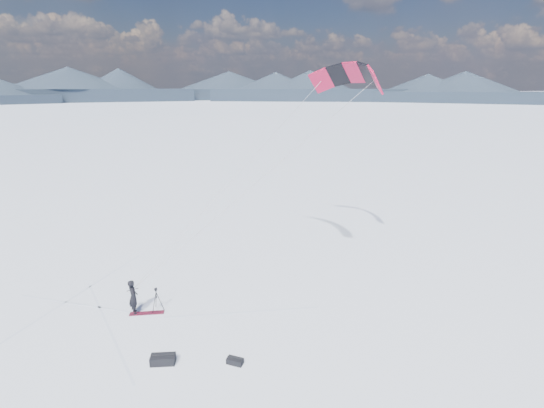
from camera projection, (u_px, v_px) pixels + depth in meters
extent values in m
plane|color=white|center=(147.00, 329.00, 17.99)|extent=(1800.00, 1800.00, 0.00)
cube|color=black|center=(468.00, 97.00, 288.11)|extent=(147.80, 124.57, 6.58)
cone|color=black|center=(469.00, 92.00, 287.17)|extent=(89.40, 89.40, 8.00)
cube|color=black|center=(332.00, 96.00, 319.13)|extent=(156.56, 89.15, 6.58)
cone|color=black|center=(333.00, 92.00, 318.19)|extent=(80.64, 80.64, 8.00)
cube|color=black|center=(210.00, 96.00, 320.58)|extent=(150.00, 45.00, 6.58)
cone|color=black|center=(209.00, 92.00, 319.64)|extent=(64.00, 64.00, 8.00)
cube|color=black|center=(75.00, 97.00, 292.32)|extent=(156.56, 89.15, 6.58)
cone|color=black|center=(74.00, 92.00, 291.38)|extent=(80.64, 80.64, 8.00)
cube|color=silver|center=(56.00, 360.00, 15.93)|extent=(3.52, 7.29, 0.01)
cube|color=silver|center=(114.00, 324.00, 18.34)|extent=(6.45, 7.79, 0.01)
cube|color=silver|center=(158.00, 296.00, 20.76)|extent=(11.66, 3.07, 0.01)
imported|color=black|center=(135.00, 313.00, 19.23)|extent=(0.64, 0.76, 1.77)
cube|color=maroon|center=(147.00, 313.00, 19.18)|extent=(1.65, 0.36, 0.04)
cylinder|color=black|center=(160.00, 301.00, 19.29)|extent=(0.36, 0.08, 1.04)
cylinder|color=black|center=(156.00, 300.00, 19.43)|extent=(0.16, 0.35, 1.04)
cylinder|color=black|center=(154.00, 303.00, 19.16)|extent=(0.24, 0.30, 1.04)
cylinder|color=black|center=(156.00, 295.00, 19.19)|extent=(0.03, 0.03, 0.33)
cube|color=black|center=(156.00, 291.00, 19.13)|extent=(0.07, 0.07, 0.05)
cube|color=black|center=(156.00, 289.00, 19.11)|extent=(0.13, 0.10, 0.09)
cylinder|color=black|center=(156.00, 288.00, 19.19)|extent=(0.07, 0.09, 0.07)
cube|color=black|center=(163.00, 359.00, 15.68)|extent=(1.00, 0.52, 0.36)
cylinder|color=black|center=(163.00, 355.00, 15.62)|extent=(0.92, 0.16, 0.09)
cube|color=black|center=(235.00, 361.00, 15.68)|extent=(0.72, 0.58, 0.24)
cylinder|color=black|center=(235.00, 358.00, 15.64)|extent=(0.58, 0.35, 0.07)
cube|color=#BA133A|center=(375.00, 80.00, 20.62)|extent=(0.97, 1.51, 1.57)
cube|color=black|center=(367.00, 74.00, 21.60)|extent=(1.04, 1.53, 1.37)
cube|color=#BA133A|center=(354.00, 73.00, 22.62)|extent=(1.32, 1.50, 1.15)
cube|color=black|center=(338.00, 75.00, 23.55)|extent=(1.55, 1.36, 1.37)
cube|color=#BA133A|center=(322.00, 81.00, 24.31)|extent=(1.72, 1.11, 1.57)
cylinder|color=gray|center=(259.00, 180.00, 19.74)|extent=(12.68, 2.98, 9.72)
cylinder|color=gray|center=(239.00, 172.00, 21.59)|extent=(10.92, 7.12, 9.72)
cylinder|color=black|center=(132.00, 290.00, 18.87)|extent=(0.52, 0.24, 0.03)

